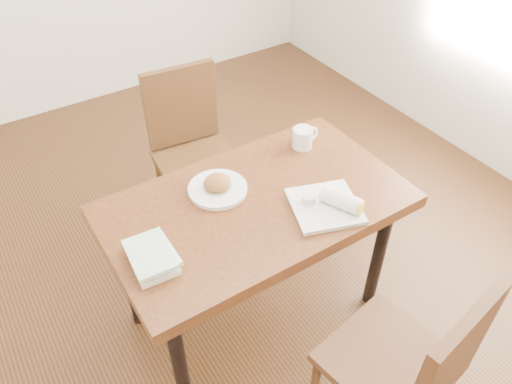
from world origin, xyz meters
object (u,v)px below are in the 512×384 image
plate_burrito (330,204)px  book_stack (152,256)px  plate_scone (218,187)px  coffee_mug (303,137)px  table (256,216)px  chair_far (191,143)px  chair_near (411,365)px

plate_burrito → book_stack: (-0.72, 0.13, 0.00)m
plate_scone → coffee_mug: 0.51m
plate_scone → coffee_mug: size_ratio=1.78×
table → coffee_mug: coffee_mug is taller
chair_far → plate_burrito: size_ratio=2.80×
plate_scone → plate_burrito: bearing=-46.1°
chair_far → plate_burrito: (0.15, -0.98, 0.23)m
chair_far → book_stack: chair_far is taller
plate_burrito → book_stack: size_ratio=1.49×
chair_far → coffee_mug: 0.70m
plate_burrito → book_stack: bearing=169.6°
chair_near → coffee_mug: size_ratio=6.70×
chair_near → plate_burrito: chair_near is taller
table → book_stack: book_stack is taller
plate_scone → coffee_mug: bearing=7.8°
chair_near → chair_far: 1.60m
chair_near → coffee_mug: bearing=74.7°
plate_scone → book_stack: (-0.39, -0.21, 0.00)m
plate_scone → plate_burrito: 0.48m
plate_scone → plate_burrito: (0.33, -0.34, 0.00)m
plate_scone → table: bearing=-53.3°
chair_near → chair_far: (-0.04, 1.60, 0.00)m
table → chair_far: (0.08, 0.77, -0.11)m
chair_near → plate_scone: size_ratio=3.77×
chair_near → plate_scone: (-0.22, 0.96, 0.23)m
table → book_stack: 0.52m
chair_near → coffee_mug: chair_near is taller
plate_burrito → chair_far: bearing=98.8°
chair_far → chair_near: bearing=-88.6°
chair_near → chair_far: size_ratio=1.00×
coffee_mug → plate_burrito: 0.45m
table → plate_scone: bearing=126.7°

